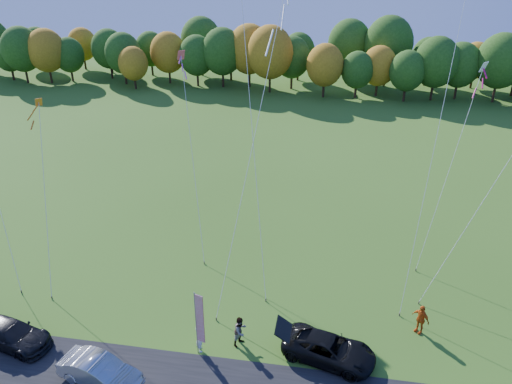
% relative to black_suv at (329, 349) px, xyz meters
% --- Properties ---
extents(ground, '(160.00, 160.00, 0.00)m').
position_rel_black_suv_xyz_m(ground, '(-5.13, 0.08, -0.72)').
color(ground, '#315917').
extents(tree_line, '(116.00, 12.00, 10.00)m').
position_rel_black_suv_xyz_m(tree_line, '(-5.13, 55.08, -0.72)').
color(tree_line, '#1E4711').
rests_on(tree_line, ground).
extents(black_suv, '(5.59, 3.65, 1.43)m').
position_rel_black_suv_xyz_m(black_suv, '(0.00, 0.00, 0.00)').
color(black_suv, black).
rests_on(black_suv, ground).
extents(silver_sedan, '(4.82, 2.63, 1.51)m').
position_rel_black_suv_xyz_m(silver_sedan, '(-11.79, -3.66, 0.04)').
color(silver_sedan, '#ABABAF').
rests_on(silver_sedan, ground).
extents(dark_truck_a, '(5.24, 2.96, 1.43)m').
position_rel_black_suv_xyz_m(dark_truck_a, '(-18.10, -1.86, 0.00)').
color(dark_truck_a, black).
rests_on(dark_truck_a, ground).
extents(person_tailgate_a, '(0.62, 0.74, 1.72)m').
position_rel_black_suv_xyz_m(person_tailgate_a, '(-7.25, -0.53, 0.15)').
color(person_tailgate_a, white).
rests_on(person_tailgate_a, ground).
extents(person_tailgate_b, '(1.07, 1.15, 1.88)m').
position_rel_black_suv_xyz_m(person_tailgate_b, '(-5.07, 0.35, 0.22)').
color(person_tailgate_b, gray).
rests_on(person_tailgate_b, ground).
extents(person_east, '(1.16, 1.11, 1.94)m').
position_rel_black_suv_xyz_m(person_east, '(5.22, 3.09, 0.25)').
color(person_east, '#CA5313').
rests_on(person_east, ground).
extents(feather_flag, '(0.54, 0.23, 4.27)m').
position_rel_black_suv_xyz_m(feather_flag, '(-7.11, -0.82, 1.90)').
color(feather_flag, '#999999').
rests_on(feather_flag, ground).
extents(kite_delta_blue, '(5.95, 11.80, 29.89)m').
position_rel_black_suv_xyz_m(kite_delta_blue, '(-6.36, 9.69, 13.71)').
color(kite_delta_blue, '#4C3F33').
rests_on(kite_delta_blue, ground).
extents(kite_parafoil_orange, '(5.81, 13.72, 34.15)m').
position_rel_black_suv_xyz_m(kite_parafoil_orange, '(6.16, 10.88, 16.17)').
color(kite_parafoil_orange, '#4C3F33').
rests_on(kite_parafoil_orange, ground).
extents(kite_delta_red, '(4.16, 9.58, 20.23)m').
position_rel_black_suv_xyz_m(kite_delta_red, '(-5.43, 6.46, 9.11)').
color(kite_delta_red, '#4C3F33').
rests_on(kite_delta_red, ground).
extents(kite_parafoil_rainbow, '(9.17, 6.49, 15.36)m').
position_rel_black_suv_xyz_m(kite_parafoil_rainbow, '(9.37, 8.68, 6.80)').
color(kite_parafoil_rainbow, '#4C3F33').
rests_on(kite_parafoil_rainbow, ground).
extents(kite_diamond_yellow, '(3.18, 7.33, 11.65)m').
position_rel_black_suv_xyz_m(kite_diamond_yellow, '(-19.35, 5.69, 4.94)').
color(kite_diamond_yellow, '#4C3F33').
rests_on(kite_diamond_yellow, ground).
extents(kite_diamond_green, '(4.48, 5.26, 8.77)m').
position_rel_black_suv_xyz_m(kite_diamond_green, '(-22.29, 4.84, 3.45)').
color(kite_diamond_green, '#4C3F33').
rests_on(kite_diamond_green, ground).
extents(kite_diamond_white, '(3.65, 5.44, 14.12)m').
position_rel_black_suv_xyz_m(kite_diamond_white, '(7.32, 11.82, 6.15)').
color(kite_diamond_white, '#4C3F33').
rests_on(kite_diamond_white, ground).
extents(kite_diamond_pink, '(4.05, 8.93, 13.85)m').
position_rel_black_suv_xyz_m(kite_diamond_pink, '(-10.92, 11.89, 5.95)').
color(kite_diamond_pink, '#4C3F33').
rests_on(kite_diamond_pink, ground).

